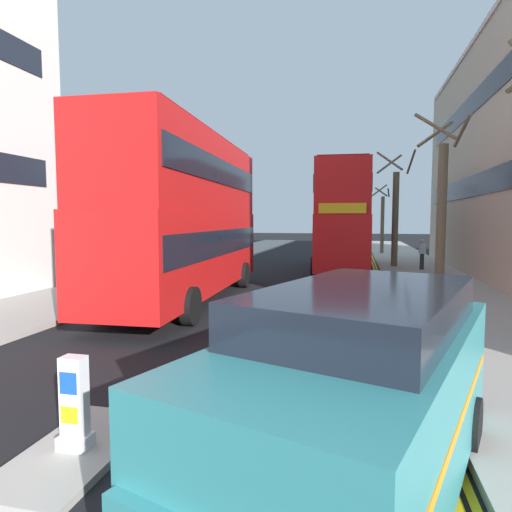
{
  "coord_description": "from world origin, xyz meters",
  "views": [
    {
      "loc": [
        3.21,
        -0.9,
        2.81
      ],
      "look_at": [
        0.5,
        11.0,
        1.8
      ],
      "focal_mm": 30.96,
      "sensor_mm": 36.0,
      "label": 1
    }
  ],
  "objects_px": {
    "taxi_minivan": "(356,394)",
    "pedestrian_far": "(422,254)",
    "keep_left_bollard": "(75,406)",
    "double_decker_bus_away": "(187,213)",
    "double_decker_bus_oncoming": "(340,216)"
  },
  "relations": [
    {
      "from": "taxi_minivan",
      "to": "pedestrian_far",
      "type": "height_order",
      "value": "taxi_minivan"
    },
    {
      "from": "keep_left_bollard",
      "to": "taxi_minivan",
      "type": "bearing_deg",
      "value": -0.74
    },
    {
      "from": "double_decker_bus_away",
      "to": "pedestrian_far",
      "type": "bearing_deg",
      "value": 49.88
    },
    {
      "from": "keep_left_bollard",
      "to": "double_decker_bus_away",
      "type": "height_order",
      "value": "double_decker_bus_away"
    },
    {
      "from": "double_decker_bus_oncoming",
      "to": "pedestrian_far",
      "type": "distance_m",
      "value": 4.8
    },
    {
      "from": "double_decker_bus_oncoming",
      "to": "double_decker_bus_away",
      "type": "bearing_deg",
      "value": -114.52
    },
    {
      "from": "double_decker_bus_away",
      "to": "taxi_minivan",
      "type": "relative_size",
      "value": 2.11
    },
    {
      "from": "keep_left_bollard",
      "to": "pedestrian_far",
      "type": "bearing_deg",
      "value": 71.99
    },
    {
      "from": "double_decker_bus_away",
      "to": "pedestrian_far",
      "type": "height_order",
      "value": "double_decker_bus_away"
    },
    {
      "from": "pedestrian_far",
      "to": "taxi_minivan",
      "type": "bearing_deg",
      "value": -99.48
    },
    {
      "from": "double_decker_bus_away",
      "to": "double_decker_bus_oncoming",
      "type": "distance_m",
      "value": 11.47
    },
    {
      "from": "taxi_minivan",
      "to": "keep_left_bollard",
      "type": "bearing_deg",
      "value": 179.26
    },
    {
      "from": "taxi_minivan",
      "to": "pedestrian_far",
      "type": "relative_size",
      "value": 3.18
    },
    {
      "from": "double_decker_bus_away",
      "to": "taxi_minivan",
      "type": "bearing_deg",
      "value": -59.92
    },
    {
      "from": "double_decker_bus_oncoming",
      "to": "taxi_minivan",
      "type": "relative_size",
      "value": 2.11
    }
  ]
}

